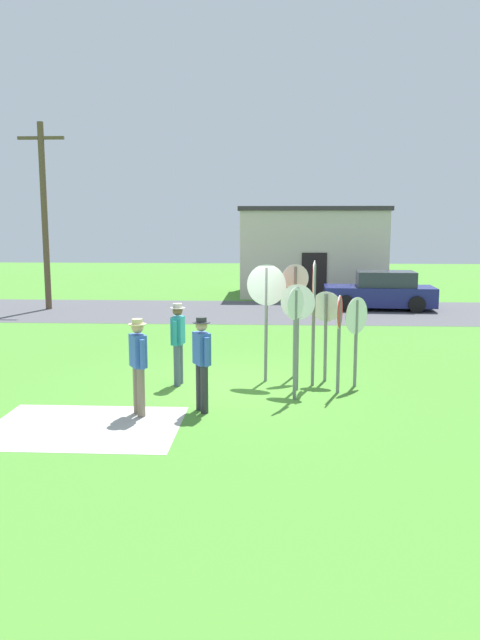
# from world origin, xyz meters

# --- Properties ---
(ground_plane) EXTENTS (80.00, 80.00, 0.00)m
(ground_plane) POSITION_xyz_m (0.00, 0.00, 0.00)
(ground_plane) COLOR #47842D
(street_asphalt) EXTENTS (60.00, 6.40, 0.01)m
(street_asphalt) POSITION_xyz_m (0.00, 11.09, 0.00)
(street_asphalt) COLOR #4C4C51
(street_asphalt) RESTS_ON ground
(concrete_path) EXTENTS (3.20, 2.40, 0.01)m
(concrete_path) POSITION_xyz_m (-2.08, -2.81, 0.00)
(concrete_path) COLOR #ADAAA3
(concrete_path) RESTS_ON ground
(building_background) EXTENTS (6.78, 4.99, 4.13)m
(building_background) POSITION_xyz_m (2.90, 17.20, 2.07)
(building_background) COLOR beige
(building_background) RESTS_ON ground
(utility_pole) EXTENTS (1.80, 0.24, 7.21)m
(utility_pole) POSITION_xyz_m (-7.84, 11.34, 3.78)
(utility_pole) COLOR brown
(utility_pole) RESTS_ON ground
(parked_car_on_street) EXTENTS (4.39, 2.19, 1.51)m
(parked_car_on_street) POSITION_xyz_m (5.35, 12.00, 0.69)
(parked_car_on_street) COLOR navy
(parked_car_on_street) RESTS_ON ground
(stop_sign_far_back) EXTENTS (0.68, 0.25, 2.18)m
(stop_sign_far_back) POSITION_xyz_m (1.57, -0.28, 1.48)
(stop_sign_far_back) COLOR slate
(stop_sign_far_back) RESTS_ON ground
(stop_sign_low_front) EXTENTS (0.19, 0.65, 1.99)m
(stop_sign_low_front) POSITION_xyz_m (2.40, -0.46, 1.34)
(stop_sign_low_front) COLOR slate
(stop_sign_low_front) RESTS_ON ground
(stop_sign_rear_left) EXTENTS (0.33, 0.53, 2.18)m
(stop_sign_rear_left) POSITION_xyz_m (1.50, -0.95, 1.45)
(stop_sign_rear_left) COLOR slate
(stop_sign_rear_left) RESTS_ON ground
(stop_sign_nearest) EXTENTS (0.64, 0.18, 1.96)m
(stop_sign_nearest) POSITION_xyz_m (2.21, 0.47, 1.31)
(stop_sign_nearest) COLOR slate
(stop_sign_nearest) RESTS_ON ground
(stop_sign_leaning_left) EXTENTS (0.52, 0.58, 1.88)m
(stop_sign_leaning_left) POSITION_xyz_m (2.80, 0.10, 1.28)
(stop_sign_leaning_left) COLOR slate
(stop_sign_leaning_left) RESTS_ON ground
(stop_sign_tallest) EXTENTS (0.13, 0.90, 2.64)m
(stop_sign_tallest) POSITION_xyz_m (1.92, 0.11, 1.84)
(stop_sign_tallest) COLOR slate
(stop_sign_tallest) RESTS_ON ground
(stop_sign_center_cluster) EXTENTS (0.84, 0.29, 2.53)m
(stop_sign_center_cluster) POSITION_xyz_m (0.93, 0.44, 1.76)
(stop_sign_center_cluster) COLOR slate
(stop_sign_center_cluster) RESTS_ON ground
(stop_sign_leaning_right) EXTENTS (0.59, 0.25, 2.51)m
(stop_sign_leaning_right) POSITION_xyz_m (1.56, 0.86, 1.66)
(stop_sign_leaning_right) COLOR slate
(stop_sign_leaning_right) RESTS_ON ground
(person_with_sunhat) EXTENTS (0.37, 0.50, 1.74)m
(person_with_sunhat) POSITION_xyz_m (-1.30, -2.10, 0.98)
(person_with_sunhat) COLOR #7A6B56
(person_with_sunhat) RESTS_ON ground
(person_in_dark_shirt) EXTENTS (0.32, 0.57, 1.74)m
(person_in_dark_shirt) POSITION_xyz_m (-0.91, 0.01, 0.98)
(person_in_dark_shirt) COLOR #4C5670
(person_in_dark_shirt) RESTS_ON ground
(person_holding_notes) EXTENTS (0.37, 0.51, 1.74)m
(person_holding_notes) POSITION_xyz_m (-0.20, -1.84, 0.98)
(person_holding_notes) COLOR #2D2D33
(person_holding_notes) RESTS_ON ground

